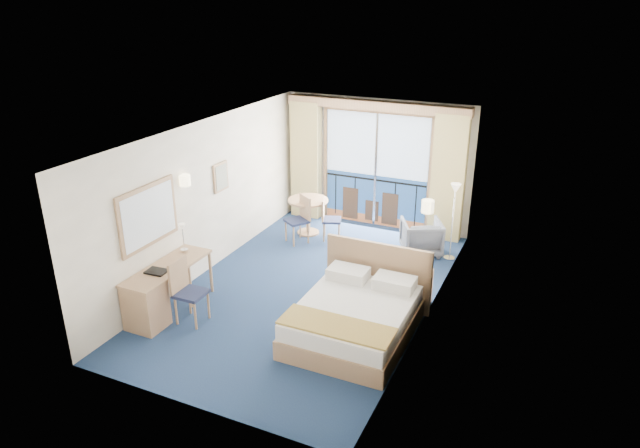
% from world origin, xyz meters
% --- Properties ---
extents(floor, '(6.50, 6.50, 0.00)m').
position_xyz_m(floor, '(0.00, 0.00, 0.00)').
color(floor, navy).
rests_on(floor, ground).
extents(room_walls, '(4.04, 6.54, 2.72)m').
position_xyz_m(room_walls, '(0.00, 0.00, 1.78)').
color(room_walls, beige).
rests_on(room_walls, ground).
extents(balcony_door, '(2.36, 0.03, 2.52)m').
position_xyz_m(balcony_door, '(-0.01, 3.22, 1.14)').
color(balcony_door, navy).
rests_on(balcony_door, room_walls).
extents(curtain_left, '(0.65, 0.22, 2.55)m').
position_xyz_m(curtain_left, '(-1.55, 3.07, 1.28)').
color(curtain_left, tan).
rests_on(curtain_left, room_walls).
extents(curtain_right, '(0.65, 0.22, 2.55)m').
position_xyz_m(curtain_right, '(1.55, 3.07, 1.28)').
color(curtain_right, tan).
rests_on(curtain_right, room_walls).
extents(pelmet, '(3.80, 0.25, 0.18)m').
position_xyz_m(pelmet, '(0.00, 3.10, 2.58)').
color(pelmet, tan).
rests_on(pelmet, room_walls).
extents(mirror, '(0.05, 1.25, 0.95)m').
position_xyz_m(mirror, '(-1.97, -1.50, 1.55)').
color(mirror, tan).
rests_on(mirror, room_walls).
extents(wall_print, '(0.04, 0.42, 0.52)m').
position_xyz_m(wall_print, '(-1.97, 0.45, 1.60)').
color(wall_print, tan).
rests_on(wall_print, room_walls).
extents(sconce_left, '(0.18, 0.18, 0.18)m').
position_xyz_m(sconce_left, '(-1.94, -0.60, 1.85)').
color(sconce_left, beige).
rests_on(sconce_left, room_walls).
extents(sconce_right, '(0.18, 0.18, 0.18)m').
position_xyz_m(sconce_right, '(1.94, -0.15, 1.85)').
color(sconce_right, beige).
rests_on(sconce_right, room_walls).
extents(bed, '(1.72, 2.05, 1.08)m').
position_xyz_m(bed, '(1.19, -0.96, 0.30)').
color(bed, tan).
rests_on(bed, ground).
extents(nightstand, '(0.45, 0.43, 0.59)m').
position_xyz_m(nightstand, '(1.75, 0.23, 0.30)').
color(nightstand, '#A47857').
rests_on(nightstand, ground).
extents(phone, '(0.17, 0.13, 0.07)m').
position_xyz_m(phone, '(1.79, 0.20, 0.63)').
color(phone, white).
rests_on(phone, nightstand).
extents(armchair, '(0.97, 0.98, 0.67)m').
position_xyz_m(armchair, '(1.31, 2.19, 0.34)').
color(armchair, '#434A51').
rests_on(armchair, ground).
extents(floor_lamp, '(0.21, 0.21, 1.48)m').
position_xyz_m(floor_lamp, '(1.88, 2.17, 1.12)').
color(floor_lamp, silver).
rests_on(floor_lamp, ground).
extents(desk, '(0.55, 1.61, 0.76)m').
position_xyz_m(desk, '(-1.71, -1.94, 0.42)').
color(desk, tan).
rests_on(desk, ground).
extents(desk_chair, '(0.44, 0.43, 0.99)m').
position_xyz_m(desk_chair, '(-1.27, -1.65, 0.56)').
color(desk_chair, '#1D2444').
rests_on(desk_chair, ground).
extents(folder, '(0.33, 0.26, 0.03)m').
position_xyz_m(folder, '(-1.73, -1.73, 0.77)').
color(folder, black).
rests_on(folder, desk).
extents(desk_lamp, '(0.12, 0.12, 0.46)m').
position_xyz_m(desk_lamp, '(-1.81, -0.95, 1.10)').
color(desk_lamp, silver).
rests_on(desk_lamp, desk).
extents(round_table, '(0.82, 0.82, 0.74)m').
position_xyz_m(round_table, '(-1.08, 2.18, 0.56)').
color(round_table, tan).
rests_on(round_table, ground).
extents(table_chair_a, '(0.49, 0.48, 0.86)m').
position_xyz_m(table_chair_a, '(-0.58, 2.07, 0.49)').
color(table_chair_a, '#1D2444').
rests_on(table_chair_a, ground).
extents(table_chair_b, '(0.57, 0.57, 0.95)m').
position_xyz_m(table_chair_b, '(-1.03, 1.73, 0.53)').
color(table_chair_b, '#1D2444').
rests_on(table_chair_b, ground).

